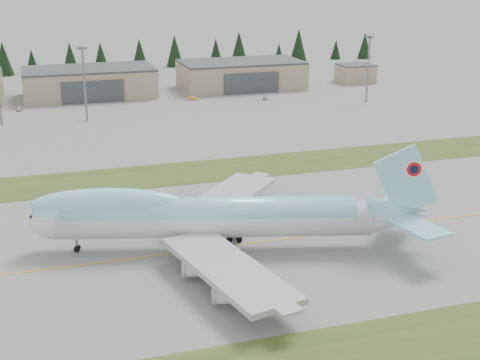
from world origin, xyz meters
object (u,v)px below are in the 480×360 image
object	(u,v)px
service_vehicle_a	(19,111)
service_vehicle_b	(193,100)
boeing_747_freighter	(211,216)
service_vehicle_c	(265,99)
hangar_right	(241,74)
hangar_center	(89,82)

from	to	relation	value
service_vehicle_a	service_vehicle_b	bearing A→B (deg)	-5.33
boeing_747_freighter	service_vehicle_b	size ratio (longest dim) A/B	18.22
service_vehicle_c	hangar_right	bearing A→B (deg)	113.21
service_vehicle_a	hangar_center	bearing A→B (deg)	30.03
service_vehicle_a	service_vehicle_c	distance (m)	87.34
hangar_right	service_vehicle_c	bearing A→B (deg)	-87.42
boeing_747_freighter	service_vehicle_a	bearing A→B (deg)	119.43
boeing_747_freighter	hangar_right	distance (m)	159.44
hangar_right	service_vehicle_b	distance (m)	31.21
hangar_center	service_vehicle_a	xyz separation A→B (m)	(-25.88, -18.36, -5.39)
hangar_center	hangar_right	world-z (taller)	same
hangar_center	hangar_right	xyz separation A→B (m)	(60.00, 0.00, 0.00)
hangar_right	service_vehicle_a	distance (m)	87.98
hangar_center	service_vehicle_c	size ratio (longest dim) A/B	11.30
boeing_747_freighter	service_vehicle_c	bearing A→B (deg)	81.95
hangar_center	hangar_right	bearing A→B (deg)	0.00
hangar_right	service_vehicle_a	world-z (taller)	hangar_right
service_vehicle_a	service_vehicle_c	bearing A→B (deg)	-10.11
service_vehicle_c	hangar_center	bearing A→B (deg)	177.89
boeing_747_freighter	service_vehicle_a	distance (m)	135.98
service_vehicle_c	boeing_747_freighter	bearing A→B (deg)	-93.00
boeing_747_freighter	service_vehicle_a	xyz separation A→B (m)	(-32.51, 131.89, -6.26)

